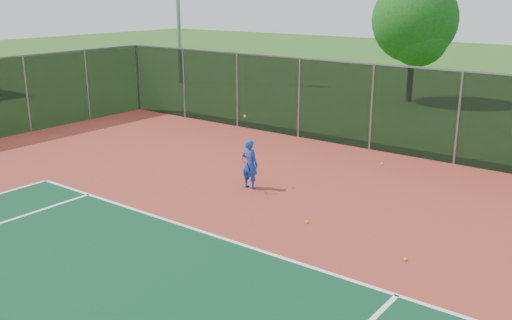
{
  "coord_description": "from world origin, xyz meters",
  "views": [
    {
      "loc": [
        5.55,
        -5.97,
        5.33
      ],
      "look_at": [
        -2.75,
        5.0,
        1.3
      ],
      "focal_mm": 40.0,
      "sensor_mm": 36.0,
      "label": 1
    }
  ],
  "objects": [
    {
      "name": "practice_ball_6",
      "position": [
        -1.14,
        4.92,
        0.06
      ],
      "size": [
        0.07,
        0.07,
        0.07
      ],
      "primitive_type": "sphere",
      "color": "#C1D919",
      "rests_on": "court_apron"
    },
    {
      "name": "practice_ball_3",
      "position": [
        -1.8,
        10.48,
        0.06
      ],
      "size": [
        0.07,
        0.07,
        0.07
      ],
      "primitive_type": "sphere",
      "color": "#C1D919",
      "rests_on": "court_apron"
    },
    {
      "name": "court_apron",
      "position": [
        0.0,
        2.0,
        0.01
      ],
      "size": [
        30.0,
        20.0,
        0.02
      ],
      "primitive_type": "cube",
      "color": "#973526",
      "rests_on": "ground"
    },
    {
      "name": "practice_ball_2",
      "position": [
        1.55,
        4.43,
        0.06
      ],
      "size": [
        0.07,
        0.07,
        0.07
      ],
      "primitive_type": "sphere",
      "color": "#C1D919",
      "rests_on": "court_apron"
    },
    {
      "name": "fence_back",
      "position": [
        0.0,
        12.0,
        1.56
      ],
      "size": [
        30.0,
        0.06,
        3.03
      ],
      "color": "black",
      "rests_on": "court_apron"
    },
    {
      "name": "tree_back_left",
      "position": [
        -5.52,
        21.67,
        3.87
      ],
      "size": [
        4.2,
        4.2,
        6.17
      ],
      "color": "#372614",
      "rests_on": "ground"
    },
    {
      "name": "tennis_player",
      "position": [
        -3.82,
        6.12,
        0.74
      ],
      "size": [
        0.59,
        0.59,
        2.07
      ],
      "color": "blue",
      "rests_on": "court_apron"
    }
  ]
}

